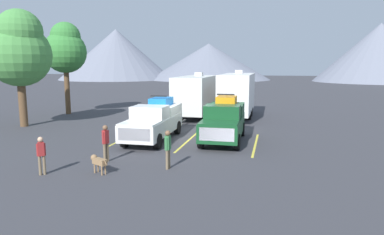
{
  "coord_description": "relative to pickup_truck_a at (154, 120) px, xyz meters",
  "views": [
    {
      "loc": [
        4.65,
        -19.1,
        4.3
      ],
      "look_at": [
        0.0,
        0.24,
        1.2
      ],
      "focal_mm": 31.85,
      "sensor_mm": 36.0,
      "label": 1
    }
  ],
  "objects": [
    {
      "name": "ground_plane",
      "position": [
        2.01,
        0.7,
        -1.13
      ],
      "size": [
        240.0,
        240.0,
        0.0
      ],
      "primitive_type": "plane",
      "color": "#38383D"
    },
    {
      "name": "pickup_truck_a",
      "position": [
        0.0,
        0.0,
        0.0
      ],
      "size": [
        2.2,
        5.88,
        2.48
      ],
      "color": "white",
      "rests_on": "ground"
    },
    {
      "name": "pickup_truck_b",
      "position": [
        3.97,
        0.52,
        0.05
      ],
      "size": [
        2.24,
        5.31,
        2.62
      ],
      "color": "#144723",
      "rests_on": "ground"
    },
    {
      "name": "lot_stripe_a",
      "position": [
        -1.77,
        -0.06,
        -1.12
      ],
      "size": [
        0.12,
        5.5,
        0.01
      ],
      "primitive_type": "cube",
      "color": "gold",
      "rests_on": "ground"
    },
    {
      "name": "lot_stripe_b",
      "position": [
        2.01,
        -0.06,
        -1.12
      ],
      "size": [
        0.12,
        5.5,
        0.01
      ],
      "primitive_type": "cube",
      "color": "gold",
      "rests_on": "ground"
    },
    {
      "name": "lot_stripe_c",
      "position": [
        5.8,
        -0.06,
        -1.12
      ],
      "size": [
        0.12,
        5.5,
        0.01
      ],
      "primitive_type": "cube",
      "color": "gold",
      "rests_on": "ground"
    },
    {
      "name": "camper_trailer_a",
      "position": [
        0.48,
        8.78,
        0.8
      ],
      "size": [
        2.49,
        8.31,
        3.65
      ],
      "color": "silver",
      "rests_on": "ground"
    },
    {
      "name": "camper_trailer_b",
      "position": [
        3.8,
        9.29,
        0.9
      ],
      "size": [
        2.41,
        8.61,
        3.85
      ],
      "color": "white",
      "rests_on": "ground"
    },
    {
      "name": "person_a",
      "position": [
        -0.51,
        -4.97,
        -0.17
      ],
      "size": [
        0.26,
        0.36,
        1.67
      ],
      "color": "#726047",
      "rests_on": "ground"
    },
    {
      "name": "person_b",
      "position": [
        2.49,
        -5.31,
        -0.19
      ],
      "size": [
        0.22,
        0.36,
        1.63
      ],
      "color": "#726047",
      "rests_on": "ground"
    },
    {
      "name": "person_c",
      "position": [
        -2.09,
        -7.22,
        -0.24
      ],
      "size": [
        0.29,
        0.28,
        1.53
      ],
      "color": "#726047",
      "rests_on": "ground"
    },
    {
      "name": "dog",
      "position": [
        -0.05,
        -6.51,
        -0.63
      ],
      "size": [
        0.88,
        0.55,
        0.72
      ],
      "color": "olive",
      "rests_on": "ground"
    },
    {
      "name": "tree_a",
      "position": [
        -10.25,
        1.71,
        4.17
      ],
      "size": [
        4.3,
        4.3,
        7.96
      ],
      "color": "brown",
      "rests_on": "ground"
    },
    {
      "name": "tree_b",
      "position": [
        -10.88,
        7.98,
        4.52
      ],
      "size": [
        3.6,
        3.6,
        7.89
      ],
      "color": "brown",
      "rests_on": "ground"
    },
    {
      "name": "mountain_ridge",
      "position": [
        0.38,
        78.06,
        5.25
      ],
      "size": [
        111.23,
        38.95,
        14.55
      ],
      "color": "slate",
      "rests_on": "ground"
    }
  ]
}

